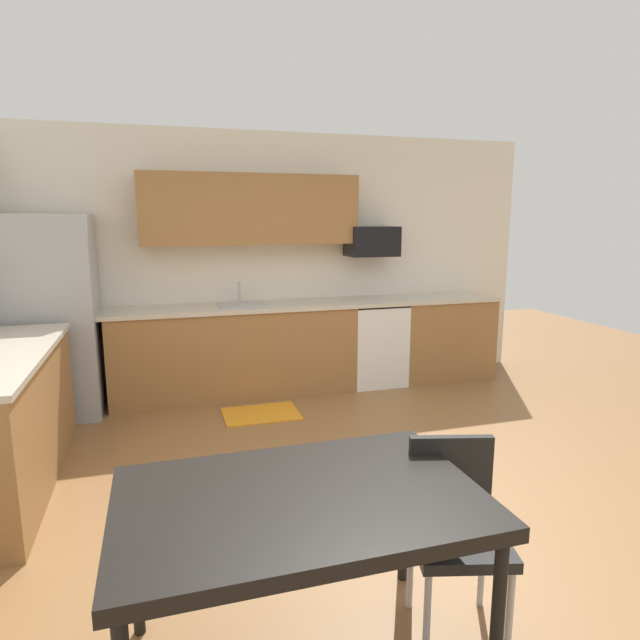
{
  "coord_description": "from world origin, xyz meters",
  "views": [
    {
      "loc": [
        -1.24,
        -3.13,
        1.82
      ],
      "look_at": [
        0.0,
        1.0,
        1.0
      ],
      "focal_mm": 30.35,
      "sensor_mm": 36.0,
      "label": 1
    }
  ],
  "objects_px": {
    "refrigerator": "(53,317)",
    "dining_table": "(300,509)",
    "microwave": "(372,241)",
    "chair_near_table": "(455,520)",
    "oven_range": "(373,342)"
  },
  "relations": [
    {
      "from": "microwave",
      "to": "chair_near_table",
      "type": "distance_m",
      "value": 3.91
    },
    {
      "from": "microwave",
      "to": "dining_table",
      "type": "relative_size",
      "value": 0.39
    },
    {
      "from": "oven_range",
      "to": "refrigerator",
      "type": "bearing_deg",
      "value": -178.56
    },
    {
      "from": "microwave",
      "to": "oven_range",
      "type": "bearing_deg",
      "value": -90.0
    },
    {
      "from": "refrigerator",
      "to": "dining_table",
      "type": "bearing_deg",
      "value": -67.93
    },
    {
      "from": "refrigerator",
      "to": "dining_table",
      "type": "xyz_separation_m",
      "value": [
        1.41,
        -3.49,
        -0.22
      ]
    },
    {
      "from": "refrigerator",
      "to": "dining_table",
      "type": "distance_m",
      "value": 3.77
    },
    {
      "from": "refrigerator",
      "to": "chair_near_table",
      "type": "bearing_deg",
      "value": -58.12
    },
    {
      "from": "refrigerator",
      "to": "chair_near_table",
      "type": "xyz_separation_m",
      "value": [
        2.14,
        -3.43,
        -0.42
      ]
    },
    {
      "from": "refrigerator",
      "to": "chair_near_table",
      "type": "relative_size",
      "value": 2.18
    },
    {
      "from": "refrigerator",
      "to": "microwave",
      "type": "relative_size",
      "value": 3.43
    },
    {
      "from": "microwave",
      "to": "chair_near_table",
      "type": "height_order",
      "value": "microwave"
    },
    {
      "from": "microwave",
      "to": "dining_table",
      "type": "distance_m",
      "value": 4.17
    },
    {
      "from": "dining_table",
      "to": "chair_near_table",
      "type": "relative_size",
      "value": 1.65
    },
    {
      "from": "refrigerator",
      "to": "microwave",
      "type": "height_order",
      "value": "refrigerator"
    }
  ]
}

